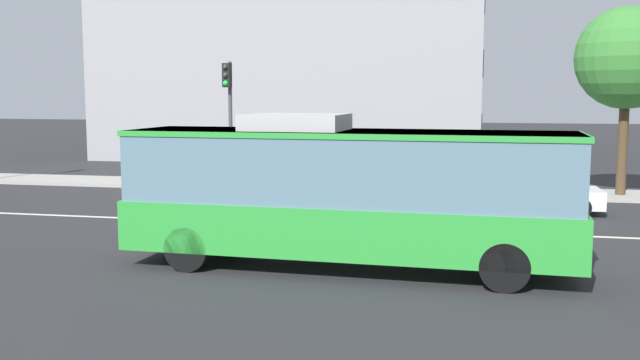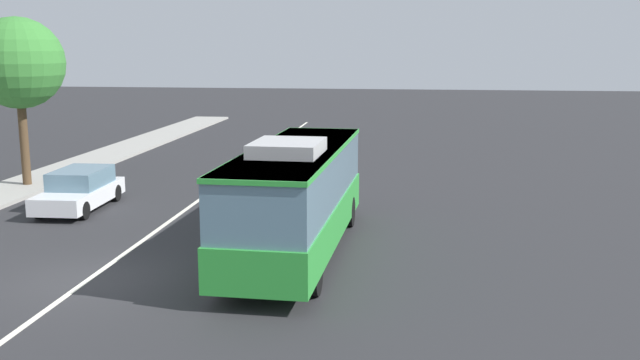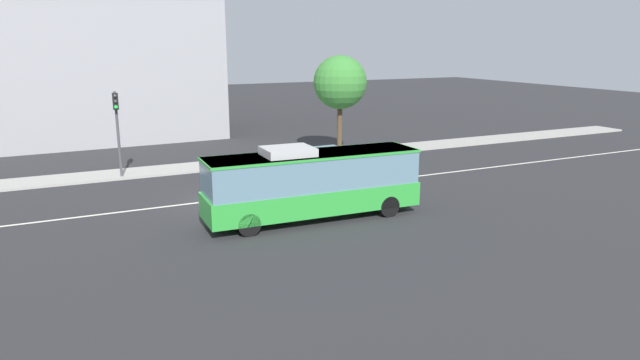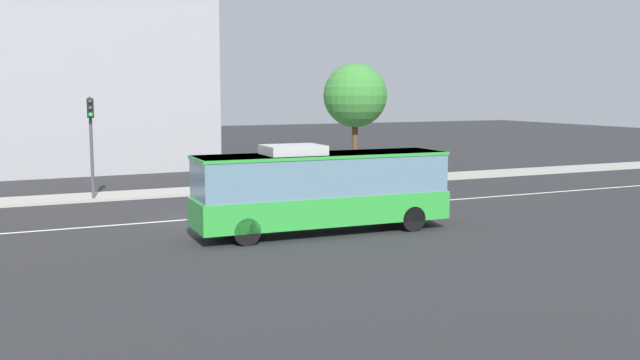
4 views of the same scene
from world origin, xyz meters
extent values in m
plane|color=#28282B|center=(0.00, 0.00, 0.00)|extent=(160.00, 160.00, 0.00)
cube|color=#9E9B93|center=(0.00, 8.13, 0.07)|extent=(80.00, 2.72, 0.14)
cube|color=silver|center=(0.00, 0.00, 0.01)|extent=(76.00, 0.16, 0.01)
cube|color=green|center=(3.06, -4.97, 0.98)|extent=(10.08, 2.84, 1.10)
cube|color=slate|center=(3.06, -4.97, 2.31)|extent=(9.88, 2.75, 1.58)
cube|color=green|center=(3.06, -4.97, 3.04)|extent=(9.98, 2.81, 0.12)
cube|color=#B2B2B2|center=(1.86, -4.92, 3.28)|extent=(2.26, 1.87, 0.36)
cylinder|color=black|center=(6.49, -3.98, 0.50)|extent=(1.01, 0.33, 1.00)
cylinder|color=black|center=(6.42, -6.18, 0.50)|extent=(1.01, 0.33, 1.00)
cylinder|color=black|center=(-0.30, -3.75, 0.50)|extent=(1.01, 0.33, 1.00)
cylinder|color=black|center=(-0.38, -5.95, 0.50)|extent=(1.01, 0.33, 1.00)
cube|color=white|center=(7.60, 3.89, 0.52)|extent=(4.56, 1.97, 0.60)
cube|color=slate|center=(7.85, 3.90, 1.14)|extent=(2.58, 1.75, 0.64)
cylinder|color=black|center=(6.13, 3.04, 0.32)|extent=(0.65, 0.24, 0.64)
cylinder|color=black|center=(6.07, 4.63, 0.32)|extent=(0.65, 0.24, 0.64)
cylinder|color=black|center=(9.13, 3.15, 0.32)|extent=(0.65, 0.24, 0.64)
cylinder|color=black|center=(9.07, 4.75, 0.32)|extent=(0.65, 0.24, 0.64)
cylinder|color=#47474C|center=(-3.97, 7.26, 2.60)|extent=(0.16, 0.16, 5.20)
cube|color=black|center=(-3.99, 6.98, 4.65)|extent=(0.34, 0.30, 0.96)
sphere|color=#2D2D2D|center=(-4.00, 6.83, 4.97)|extent=(0.22, 0.22, 0.22)
sphere|color=#2D2D2D|center=(-4.00, 6.83, 4.65)|extent=(0.22, 0.22, 0.22)
sphere|color=#1ED838|center=(-4.00, 6.83, 4.33)|extent=(0.22, 0.22, 0.22)
cylinder|color=#4C3823|center=(11.19, 7.98, 1.91)|extent=(0.36, 0.36, 3.81)
sphere|color=#387F33|center=(11.19, 7.98, 5.23)|extent=(3.77, 3.77, 3.77)
cube|color=slate|center=(5.88, 25.45, 2.11)|extent=(0.57, 12.72, 1.50)
cube|color=slate|center=(5.88, 25.45, 5.51)|extent=(0.57, 12.72, 1.50)
cube|color=slate|center=(5.88, 25.45, 8.91)|extent=(0.57, 12.72, 1.50)
camera|label=1|loc=(5.77, -20.45, 3.90)|focal=40.09mm
camera|label=2|loc=(-16.81, -8.27, 6.02)|focal=40.30mm
camera|label=3|loc=(-7.43, -27.59, 7.97)|focal=31.59mm
camera|label=4|loc=(-8.54, -30.01, 5.49)|focal=40.41mm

